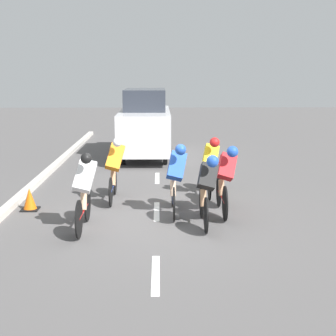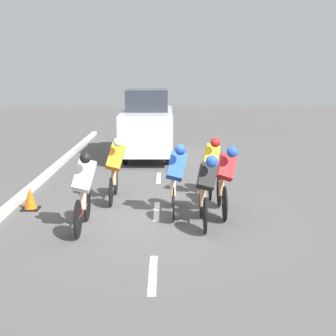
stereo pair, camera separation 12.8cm
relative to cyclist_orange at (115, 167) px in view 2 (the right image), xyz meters
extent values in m
plane|color=#565454|center=(-0.97, 1.17, -0.79)|extent=(60.00, 60.00, 0.00)
cube|color=white|center=(-0.97, 4.06, -0.79)|extent=(0.12, 1.40, 0.01)
cube|color=white|center=(-0.97, 0.86, -0.79)|extent=(0.12, 1.40, 0.01)
cube|color=white|center=(-0.97, -2.34, -0.79)|extent=(0.12, 1.40, 0.01)
cube|color=beige|center=(2.23, 0.86, -0.72)|extent=(0.20, 25.30, 0.14)
cylinder|color=black|center=(0.05, -0.60, -0.47)|extent=(0.03, 0.65, 0.65)
cylinder|color=black|center=(0.05, 0.45, -0.47)|extent=(0.03, 0.65, 0.65)
cylinder|color=navy|center=(0.05, -0.08, -0.47)|extent=(0.04, 1.05, 0.04)
cylinder|color=navy|center=(0.05, -0.26, -0.26)|extent=(0.04, 0.04, 0.42)
cylinder|color=green|center=(0.05, -0.13, -0.37)|extent=(0.07, 0.07, 0.16)
cylinder|color=tan|center=(0.05, -0.15, -0.29)|extent=(0.12, 0.23, 0.36)
cube|color=orange|center=(-0.02, 0.02, 0.24)|extent=(0.46, 0.51, 0.66)
sphere|color=white|center=(-0.10, 0.24, 0.62)|extent=(0.20, 0.20, 0.20)
cylinder|color=black|center=(0.42, 1.47, -0.44)|extent=(0.03, 0.70, 0.70)
cylinder|color=black|center=(0.42, 2.49, -0.44)|extent=(0.03, 0.70, 0.70)
cylinder|color=red|center=(0.42, 1.98, -0.44)|extent=(0.04, 1.02, 0.04)
cylinder|color=red|center=(0.42, 1.80, -0.23)|extent=(0.04, 0.04, 0.42)
cylinder|color=white|center=(0.42, 1.93, -0.34)|extent=(0.07, 0.07, 0.16)
cylinder|color=#DBAD84|center=(0.42, 1.90, -0.26)|extent=(0.12, 0.23, 0.36)
cube|color=white|center=(0.35, 2.08, 0.26)|extent=(0.45, 0.50, 0.65)
sphere|color=black|center=(0.28, 2.30, 0.64)|extent=(0.20, 0.20, 0.20)
cylinder|color=black|center=(-2.34, 0.50, -0.44)|extent=(0.03, 0.71, 0.71)
cylinder|color=black|center=(-2.34, 1.52, -0.44)|extent=(0.03, 0.71, 0.71)
cylinder|color=red|center=(-2.34, 1.01, -0.44)|extent=(0.04, 1.02, 0.04)
cylinder|color=red|center=(-2.34, 0.83, -0.23)|extent=(0.04, 0.04, 0.42)
cylinder|color=#1999D8|center=(-2.34, 0.96, -0.34)|extent=(0.07, 0.07, 0.16)
cylinder|color=tan|center=(-2.34, 0.94, -0.26)|extent=(0.12, 0.23, 0.36)
cube|color=red|center=(-2.42, 1.11, 0.23)|extent=(0.46, 0.46, 0.61)
sphere|color=blue|center=(-2.49, 1.33, 0.58)|extent=(0.23, 0.23, 0.23)
cylinder|color=black|center=(-1.32, 0.48, -0.45)|extent=(0.03, 0.69, 0.69)
cylinder|color=black|center=(-1.32, 1.53, -0.45)|extent=(0.03, 0.69, 0.69)
cylinder|color=navy|center=(-1.32, 1.01, -0.45)|extent=(0.04, 1.04, 0.04)
cylinder|color=navy|center=(-1.32, 0.82, -0.24)|extent=(0.04, 0.04, 0.42)
cylinder|color=green|center=(-1.32, 0.96, -0.35)|extent=(0.07, 0.07, 0.16)
cylinder|color=beige|center=(-1.32, 0.93, -0.27)|extent=(0.12, 0.23, 0.36)
cube|color=blue|center=(-1.39, 1.11, 0.25)|extent=(0.45, 0.49, 0.64)
sphere|color=blue|center=(-1.45, 1.33, 0.63)|extent=(0.22, 0.22, 0.22)
cylinder|color=black|center=(-2.20, -1.05, -0.46)|extent=(0.03, 0.66, 0.66)
cylinder|color=black|center=(-2.20, -0.03, -0.46)|extent=(0.03, 0.66, 0.66)
cylinder|color=black|center=(-2.20, -0.54, -0.46)|extent=(0.04, 1.03, 0.04)
cylinder|color=black|center=(-2.20, -0.72, -0.25)|extent=(0.04, 0.04, 0.42)
cylinder|color=#1999D8|center=(-2.20, -0.59, -0.36)|extent=(0.07, 0.07, 0.16)
cylinder|color=#9E704C|center=(-2.20, -0.62, -0.28)|extent=(0.12, 0.23, 0.36)
cube|color=yellow|center=(-2.26, -0.44, 0.20)|extent=(0.44, 0.45, 0.59)
sphere|color=red|center=(-2.32, -0.22, 0.54)|extent=(0.24, 0.24, 0.24)
cylinder|color=black|center=(-1.89, 1.27, -0.45)|extent=(0.03, 0.68, 0.68)
cylinder|color=black|center=(-1.89, 2.26, -0.45)|extent=(0.03, 0.68, 0.68)
cylinder|color=black|center=(-1.89, 1.76, -0.45)|extent=(0.04, 0.98, 0.04)
cylinder|color=black|center=(-1.89, 1.59, -0.24)|extent=(0.04, 0.04, 0.42)
cylinder|color=yellow|center=(-1.89, 1.71, -0.35)|extent=(0.07, 0.07, 0.16)
cylinder|color=tan|center=(-1.89, 1.69, -0.27)|extent=(0.12, 0.23, 0.36)
cube|color=black|center=(-1.95, 1.86, 0.20)|extent=(0.44, 0.44, 0.57)
sphere|color=blue|center=(-2.01, 2.08, 0.53)|extent=(0.23, 0.23, 0.23)
cylinder|color=black|center=(-1.22, -4.37, -0.47)|extent=(0.14, 0.64, 0.64)
cylinder|color=black|center=(0.14, -4.37, -0.47)|extent=(0.14, 0.64, 0.64)
cylinder|color=black|center=(-1.22, -7.21, -0.47)|extent=(0.14, 0.64, 0.64)
cylinder|color=black|center=(0.14, -7.21, -0.47)|extent=(0.14, 0.64, 0.64)
cube|color=silver|center=(-0.54, -5.79, 0.18)|extent=(1.70, 4.57, 1.31)
cube|color=#2D333D|center=(-0.54, -6.02, 1.20)|extent=(1.39, 2.51, 0.72)
cube|color=black|center=(1.78, 0.70, -0.78)|extent=(0.36, 0.36, 0.03)
cone|color=orange|center=(1.78, 0.70, -0.53)|extent=(0.28, 0.28, 0.46)
camera|label=1|loc=(-1.03, 10.52, 2.15)|focal=50.00mm
camera|label=2|loc=(-1.16, 10.52, 2.15)|focal=50.00mm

